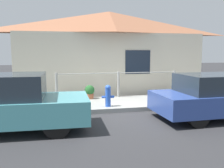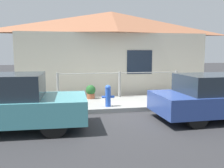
# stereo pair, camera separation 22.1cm
# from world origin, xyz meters

# --- Properties ---
(ground_plane) EXTENTS (60.00, 60.00, 0.00)m
(ground_plane) POSITION_xyz_m (0.00, 0.00, 0.00)
(ground_plane) COLOR #2D2D30
(sidewalk) EXTENTS (24.00, 2.12, 0.15)m
(sidewalk) POSITION_xyz_m (0.00, 1.06, 0.07)
(sidewalk) COLOR gray
(sidewalk) RESTS_ON ground_plane
(house) EXTENTS (8.50, 2.23, 3.73)m
(house) POSITION_xyz_m (0.00, 3.59, 2.99)
(house) COLOR beige
(house) RESTS_ON ground_plane
(fence) EXTENTS (4.90, 0.10, 1.01)m
(fence) POSITION_xyz_m (0.00, 1.97, 0.71)
(fence) COLOR #999993
(fence) RESTS_ON sidewalk
(car_left) EXTENTS (4.11, 1.78, 1.41)m
(car_left) POSITION_xyz_m (-3.69, -1.19, 0.70)
(car_left) COLOR teal
(car_left) RESTS_ON ground_plane
(car_right) EXTENTS (4.10, 1.77, 1.30)m
(car_right) POSITION_xyz_m (2.34, -1.19, 0.65)
(car_right) COLOR #2D4793
(car_right) RESTS_ON ground_plane
(fire_hydrant) EXTENTS (0.42, 0.19, 0.72)m
(fire_hydrant) POSITION_xyz_m (-0.75, 0.36, 0.52)
(fire_hydrant) COLOR blue
(fire_hydrant) RESTS_ON sidewalk
(potted_plant_near_hydrant) EXTENTS (0.38, 0.38, 0.53)m
(potted_plant_near_hydrant) POSITION_xyz_m (-1.17, 1.85, 0.43)
(potted_plant_near_hydrant) COLOR #9E5638
(potted_plant_near_hydrant) RESTS_ON sidewalk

